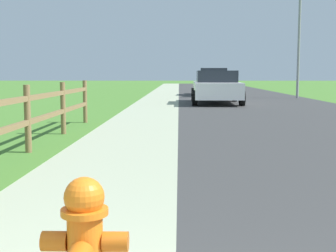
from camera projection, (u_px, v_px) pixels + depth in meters
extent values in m
plane|color=#467A2D|center=(179.00, 97.00, 26.02)|extent=(120.00, 120.00, 0.00)
cube|color=#373737|center=(237.00, 96.00, 27.93)|extent=(7.00, 66.00, 0.01)
cube|color=#A4AD8F|center=(129.00, 95.00, 28.08)|extent=(6.00, 66.00, 0.01)
cube|color=#467A2D|center=(105.00, 95.00, 28.11)|extent=(5.00, 66.00, 0.00)
cylinder|color=orange|center=(85.00, 212.00, 2.56)|extent=(0.26, 0.26, 0.03)
sphere|color=orange|center=(84.00, 197.00, 2.55)|extent=(0.23, 0.23, 0.23)
cube|color=#CB6115|center=(84.00, 184.00, 2.54)|extent=(0.04, 0.04, 0.04)
cylinder|color=#CB6115|center=(55.00, 241.00, 2.58)|extent=(0.14, 0.11, 0.11)
cylinder|color=#CB6115|center=(116.00, 242.00, 2.58)|extent=(0.14, 0.11, 0.11)
cylinder|color=olive|center=(28.00, 119.00, 7.73)|extent=(0.11, 0.11, 1.14)
cylinder|color=olive|center=(63.00, 108.00, 10.09)|extent=(0.11, 0.11, 1.14)
cylinder|color=olive|center=(85.00, 102.00, 12.45)|extent=(0.11, 0.11, 1.14)
cube|color=olive|center=(1.00, 131.00, 6.56)|extent=(0.07, 11.88, 0.09)
cube|color=white|center=(216.00, 90.00, 20.56)|extent=(2.02, 4.89, 0.68)
cube|color=#1E232B|center=(216.00, 76.00, 20.62)|extent=(1.75, 2.49, 0.50)
cylinder|color=black|center=(242.00, 98.00, 19.06)|extent=(0.23, 0.65, 0.64)
cylinder|color=black|center=(195.00, 98.00, 19.14)|extent=(0.23, 0.65, 0.64)
cylinder|color=black|center=(234.00, 95.00, 22.06)|extent=(0.23, 0.65, 0.64)
cylinder|color=black|center=(194.00, 95.00, 22.13)|extent=(0.23, 0.65, 0.64)
cube|color=#B7BABF|center=(213.00, 84.00, 28.45)|extent=(1.99, 4.93, 0.76)
cube|color=#1E232B|center=(213.00, 73.00, 28.41)|extent=(1.66, 2.25, 0.58)
cylinder|color=black|center=(229.00, 90.00, 26.94)|extent=(0.25, 0.74, 0.73)
cylinder|color=black|center=(199.00, 90.00, 27.05)|extent=(0.25, 0.74, 0.73)
cylinder|color=black|center=(226.00, 88.00, 29.92)|extent=(0.25, 0.74, 0.73)
cylinder|color=black|center=(199.00, 88.00, 30.04)|extent=(0.25, 0.74, 0.73)
cylinder|color=gray|center=(299.00, 32.00, 24.56)|extent=(0.14, 0.14, 6.99)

